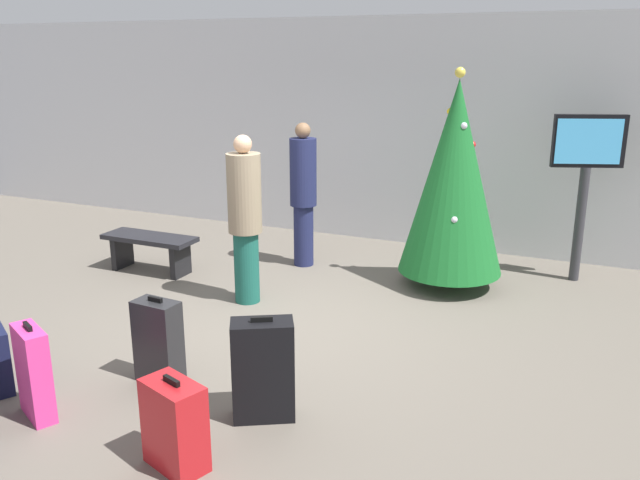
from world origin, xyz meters
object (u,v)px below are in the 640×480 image
object	(u,v)px
waiting_bench	(150,246)
suitcase_1	(158,341)
suitcase_5	(175,425)
traveller_1	(245,216)
traveller_0	(303,191)
suitcase_0	(263,370)
holiday_tree	(454,178)
flight_info_kiosk	(586,167)
suitcase_4	(34,373)

from	to	relation	value
waiting_bench	suitcase_1	size ratio (longest dim) A/B	1.61
suitcase_1	suitcase_5	bearing A→B (deg)	-48.01
traveller_1	waiting_bench	bearing A→B (deg)	166.22
traveller_0	suitcase_0	world-z (taller)	traveller_0
holiday_tree	suitcase_1	size ratio (longest dim) A/B	3.36
suitcase_0	suitcase_5	bearing A→B (deg)	-106.77
flight_info_kiosk	suitcase_4	world-z (taller)	flight_info_kiosk
suitcase_0	suitcase_1	bearing A→B (deg)	172.12
holiday_tree	suitcase_5	bearing A→B (deg)	-101.28
flight_info_kiosk	suitcase_0	world-z (taller)	flight_info_kiosk
suitcase_0	suitcase_4	size ratio (longest dim) A/B	1.08
flight_info_kiosk	traveller_0	xyz separation A→B (m)	(-3.34, -0.82, -0.42)
waiting_bench	suitcase_5	distance (m)	4.31
traveller_1	suitcase_1	xyz separation A→B (m)	(0.26, -1.94, -0.63)
flight_info_kiosk	suitcase_0	xyz separation A→B (m)	(-2.01, -4.37, -1.02)
flight_info_kiosk	traveller_0	world-z (taller)	flight_info_kiosk
flight_info_kiosk	suitcase_0	size ratio (longest dim) A/B	2.44
traveller_0	suitcase_5	size ratio (longest dim) A/B	2.82
flight_info_kiosk	suitcase_1	world-z (taller)	flight_info_kiosk
suitcase_0	flight_info_kiosk	bearing A→B (deg)	65.37
traveller_1	suitcase_5	distance (m)	3.17
holiday_tree	suitcase_1	distance (m)	3.91
holiday_tree	traveller_0	world-z (taller)	holiday_tree
waiting_bench	traveller_1	bearing A→B (deg)	-13.78
holiday_tree	suitcase_1	xyz separation A→B (m)	(-1.72, -3.37, -0.96)
holiday_tree	waiting_bench	distance (m)	3.91
suitcase_1	flight_info_kiosk	bearing A→B (deg)	53.68
suitcase_0	suitcase_4	xyz separation A→B (m)	(-1.61, -0.70, -0.03)
waiting_bench	suitcase_0	xyz separation A→B (m)	(3.02, -2.50, 0.05)
holiday_tree	traveller_1	xyz separation A→B (m)	(-1.97, -1.44, -0.33)
traveller_0	suitcase_0	bearing A→B (deg)	-69.38
waiting_bench	traveller_0	bearing A→B (deg)	32.22
waiting_bench	suitcase_1	world-z (taller)	suitcase_1
flight_info_kiosk	holiday_tree	bearing A→B (deg)	-148.49
suitcase_0	suitcase_5	xyz separation A→B (m)	(-0.24, -0.80, -0.08)
holiday_tree	traveller_0	distance (m)	1.99
traveller_0	traveller_1	world-z (taller)	traveller_1
suitcase_4	waiting_bench	bearing A→B (deg)	113.76
holiday_tree	suitcase_0	world-z (taller)	holiday_tree
suitcase_4	suitcase_5	bearing A→B (deg)	-3.99
suitcase_4	suitcase_1	bearing A→B (deg)	59.08
waiting_bench	traveller_1	world-z (taller)	traveller_1
traveller_0	traveller_1	bearing A→B (deg)	-90.57
holiday_tree	flight_info_kiosk	size ratio (longest dim) A/B	1.26
holiday_tree	suitcase_5	size ratio (longest dim) A/B	3.87
waiting_bench	suitcase_4	xyz separation A→B (m)	(1.41, -3.20, 0.02)
suitcase_0	suitcase_1	world-z (taller)	suitcase_0
holiday_tree	suitcase_4	size ratio (longest dim) A/B	3.33
suitcase_1	suitcase_5	size ratio (longest dim) A/B	1.15
traveller_0	suitcase_4	xyz separation A→B (m)	(-0.27, -4.26, -0.63)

